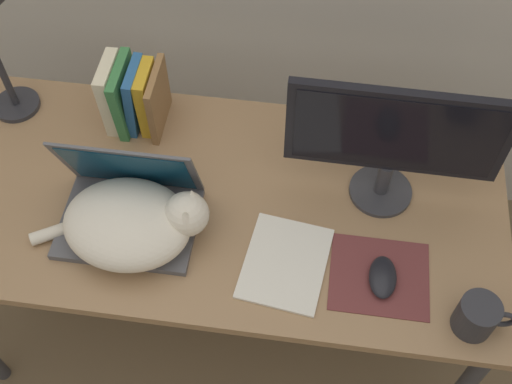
% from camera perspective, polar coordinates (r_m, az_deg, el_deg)
% --- Properties ---
extents(desk, '(1.50, 0.69, 0.75)m').
position_cam_1_polar(desk, '(1.71, -3.73, -1.96)').
color(desk, '#93704C').
rests_on(desk, ground_plane).
extents(laptop, '(0.34, 0.25, 0.25)m').
position_cam_1_polar(laptop, '(1.60, -11.22, -1.29)').
color(laptop, '#4C4C51').
rests_on(laptop, desk).
extents(cat, '(0.44, 0.27, 0.15)m').
position_cam_1_polar(cat, '(1.55, -10.86, -2.69)').
color(cat, beige).
rests_on(cat, desk).
extents(external_monitor, '(0.51, 0.16, 0.37)m').
position_cam_1_polar(external_monitor, '(1.51, 12.23, 4.58)').
color(external_monitor, '#333338').
rests_on(external_monitor, desk).
extents(mousepad, '(0.23, 0.21, 0.00)m').
position_cam_1_polar(mousepad, '(1.55, 10.91, -7.35)').
color(mousepad, brown).
rests_on(mousepad, desk).
extents(computer_mouse, '(0.07, 0.11, 0.03)m').
position_cam_1_polar(computer_mouse, '(1.53, 11.20, -7.43)').
color(computer_mouse, black).
rests_on(computer_mouse, mousepad).
extents(book_row, '(0.15, 0.17, 0.20)m').
position_cam_1_polar(book_row, '(1.76, -10.85, 8.37)').
color(book_row, beige).
rests_on(book_row, desk).
extents(notepad, '(0.22, 0.26, 0.01)m').
position_cam_1_polar(notepad, '(1.54, 2.62, -6.32)').
color(notepad, silver).
rests_on(notepad, desk).
extents(mug, '(0.13, 0.09, 0.09)m').
position_cam_1_polar(mug, '(1.51, 19.10, -10.40)').
color(mug, '#28282D').
rests_on(mug, desk).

